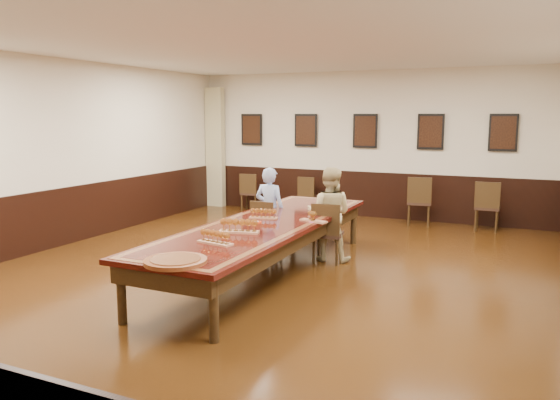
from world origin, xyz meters
The scene contains 23 objects.
floor centered at (0.00, 0.00, -0.01)m, with size 8.00×10.00×0.02m, color black.
ceiling centered at (0.00, 0.00, 3.21)m, with size 8.00×10.00×0.02m, color white.
wall_back centered at (0.00, 5.01, 1.60)m, with size 8.00×0.02×3.20m, color beige.
wall_left centered at (-4.01, 0.00, 1.60)m, with size 0.02×10.00×3.20m, color beige.
chair_man centered at (-0.51, 1.11, 0.44)m, with size 0.41×0.45×0.88m, color #311E15, non-canonical shape.
chair_woman centered at (0.57, 1.02, 0.47)m, with size 0.44×0.48×0.93m, color #311E15, non-canonical shape.
spare_chair_a centered at (-2.64, 4.58, 0.44)m, with size 0.42×0.45×0.89m, color #311E15, non-canonical shape.
spare_chair_b centered at (-1.25, 4.79, 0.43)m, with size 0.40×0.44×0.86m, color #311E15, non-canonical shape.
spare_chair_c centered at (1.30, 4.49, 0.50)m, with size 0.47×0.52×1.01m, color #311E15, non-canonical shape.
spare_chair_d centered at (2.62, 4.50, 0.49)m, with size 0.46×0.50×0.98m, color #311E15, non-canonical shape.
person_man centered at (-0.51, 1.20, 0.70)m, with size 0.51×0.34×1.40m, color #5179CA.
person_woman centered at (0.55, 1.12, 0.73)m, with size 0.72×0.56×1.46m, color #CCB880.
pink_phone centered at (0.60, 0.32, 0.76)m, with size 0.07×0.13×0.01m, color #E04AA6.
curtain centered at (-3.75, 4.82, 1.45)m, with size 0.45×0.18×2.90m, color tan.
wainscoting centered at (0.00, 0.00, 0.50)m, with size 8.00×10.00×1.00m.
conference_table centered at (0.00, 0.00, 0.61)m, with size 1.40×5.00×0.76m.
posters centered at (0.00, 4.94, 1.90)m, with size 6.14×0.04×0.74m.
flight_a centered at (-0.15, 0.24, 0.82)m, with size 0.43×0.21×0.15m.
flight_b centered at (0.59, 0.33, 0.82)m, with size 0.43×0.22×0.15m.
flight_c centered at (0.01, -0.77, 0.84)m, with size 0.54×0.28×0.19m.
flight_d centered at (0.05, -1.42, 0.83)m, with size 0.47×0.22×0.17m.
red_plate_grp centered at (-0.12, -0.08, 0.76)m, with size 0.18×0.18×0.02m.
carved_platter centered at (0.12, -2.29, 0.77)m, with size 0.73×0.73×0.05m.
Camera 1 is at (3.34, -6.73, 2.24)m, focal length 35.00 mm.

